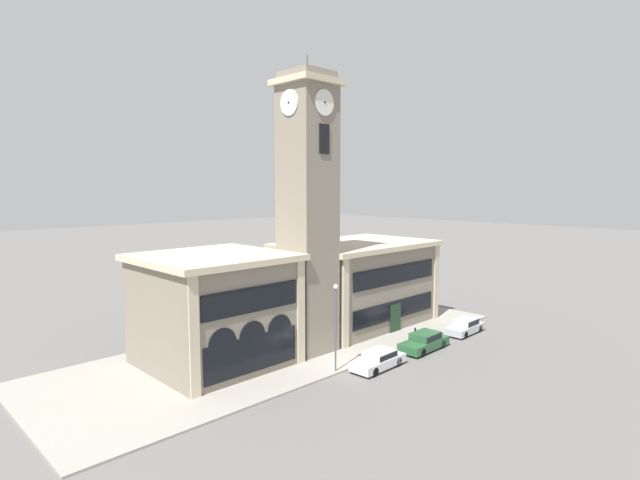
# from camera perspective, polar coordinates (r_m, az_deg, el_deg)

# --- Properties ---
(ground_plane) EXTENTS (300.00, 300.00, 0.00)m
(ground_plane) POSITION_cam_1_polar(r_m,az_deg,el_deg) (37.93, 4.13, -14.35)
(ground_plane) COLOR #605E5B
(sidewalk_kerb) EXTENTS (40.33, 14.65, 0.15)m
(sidewalk_kerb) POSITION_cam_1_polar(r_m,az_deg,el_deg) (42.81, -3.42, -11.83)
(sidewalk_kerb) COLOR gray
(sidewalk_kerb) RESTS_ON ground_plane
(clock_tower) EXTENTS (4.30, 4.30, 23.18)m
(clock_tower) POSITION_cam_1_polar(r_m,az_deg,el_deg) (39.19, -1.42, 2.90)
(clock_tower) COLOR gray
(clock_tower) RESTS_ON ground_plane
(town_hall_left_wing) EXTENTS (10.29, 9.99, 8.32)m
(town_hall_left_wing) POSITION_cam_1_polar(r_m,az_deg,el_deg) (38.20, -11.98, -7.75)
(town_hall_left_wing) COLOR gray
(town_hall_left_wing) RESTS_ON ground_plane
(town_hall_right_wing) EXTENTS (14.77, 9.99, 7.97)m
(town_hall_right_wing) POSITION_cam_1_polar(r_m,az_deg,el_deg) (48.56, 4.21, -4.89)
(town_hall_right_wing) COLOR gray
(town_hall_right_wing) RESTS_ON ground_plane
(parked_car_near) EXTENTS (4.61, 1.92, 1.31)m
(parked_car_near) POSITION_cam_1_polar(r_m,az_deg,el_deg) (37.75, 6.72, -13.36)
(parked_car_near) COLOR silver
(parked_car_near) RESTS_ON ground_plane
(parked_car_mid) EXTENTS (4.89, 2.00, 1.43)m
(parked_car_mid) POSITION_cam_1_polar(r_m,az_deg,el_deg) (42.30, 11.84, -11.22)
(parked_car_mid) COLOR #285633
(parked_car_mid) RESTS_ON ground_plane
(parked_car_far) EXTENTS (4.40, 1.84, 1.36)m
(parked_car_far) POSITION_cam_1_polar(r_m,az_deg,el_deg) (47.69, 16.25, -9.39)
(parked_car_far) COLOR #B2B7C1
(parked_car_far) RESTS_ON ground_plane
(street_lamp) EXTENTS (0.36, 0.36, 6.29)m
(street_lamp) POSITION_cam_1_polar(r_m,az_deg,el_deg) (35.56, 1.81, -8.59)
(street_lamp) COLOR #4C4C51
(street_lamp) RESTS_ON sidewalk_kerb
(bollard) EXTENTS (0.18, 0.18, 1.06)m
(bollard) POSITION_cam_1_polar(r_m,az_deg,el_deg) (44.36, 10.82, -10.48)
(bollard) COLOR black
(bollard) RESTS_ON sidewalk_kerb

